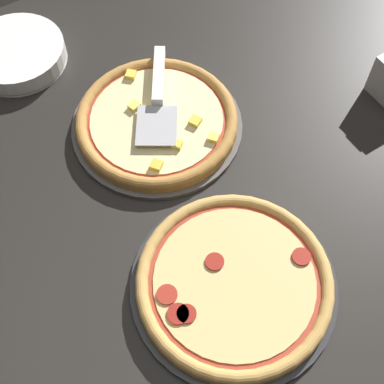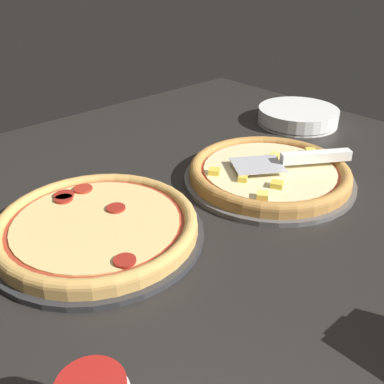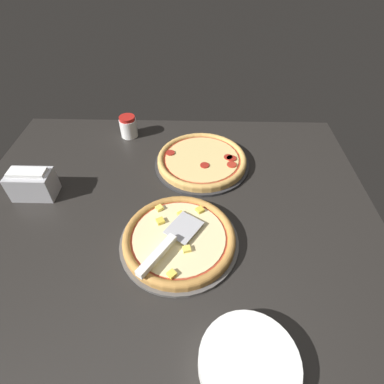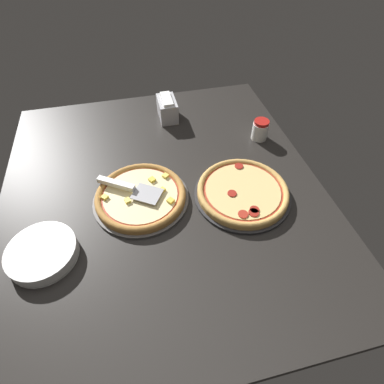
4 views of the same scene
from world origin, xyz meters
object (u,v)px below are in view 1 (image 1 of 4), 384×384
object	(u,v)px
pizza_back	(234,282)
serving_spatula	(158,86)
pizza_front	(157,120)
plate_stack	(17,54)

from	to	relation	value
pizza_back	serving_spatula	bearing A→B (deg)	-103.79
pizza_front	pizza_back	bearing A→B (deg)	79.92
plate_stack	serving_spatula	bearing A→B (deg)	127.27
pizza_front	serving_spatula	distance (cm)	7.21
pizza_back	serving_spatula	world-z (taller)	serving_spatula
pizza_back	plate_stack	distance (cm)	69.13
pizza_back	plate_stack	size ratio (longest dim) A/B	1.57
pizza_back	plate_stack	bearing A→B (deg)	-81.77
serving_spatula	pizza_front	bearing A→B (deg)	55.54
pizza_front	serving_spatula	size ratio (longest dim) A/B	1.40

